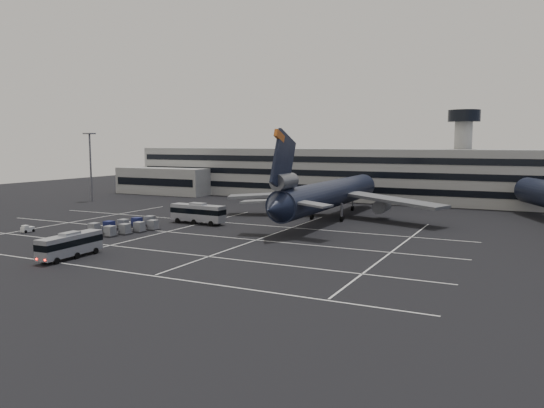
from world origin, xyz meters
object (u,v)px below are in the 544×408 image
(uld_cluster, at_px, (127,226))
(bus_near, at_px, (70,244))
(bus_far, at_px, (198,212))
(tug_a, at_px, (27,229))
(trijet_main, at_px, (329,194))

(uld_cluster, bearing_deg, bus_near, -67.71)
(bus_far, relative_size, tug_a, 5.46)
(bus_near, relative_size, bus_far, 0.88)
(bus_near, height_order, uld_cluster, bus_near)
(trijet_main, xyz_separation_m, tug_a, (-42.31, -38.19, -4.67))
(trijet_main, distance_m, uld_cluster, 40.35)
(bus_near, height_order, tug_a, bus_near)
(bus_near, xyz_separation_m, bus_far, (-1.99, 33.54, 0.27))
(tug_a, bearing_deg, uld_cluster, 36.38)
(bus_near, bearing_deg, trijet_main, 67.02)
(bus_far, bearing_deg, bus_near, -173.59)
(trijet_main, bearing_deg, uld_cluster, -133.89)
(trijet_main, relative_size, uld_cluster, 3.79)
(bus_near, relative_size, uld_cluster, 0.68)
(trijet_main, distance_m, tug_a, 57.19)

